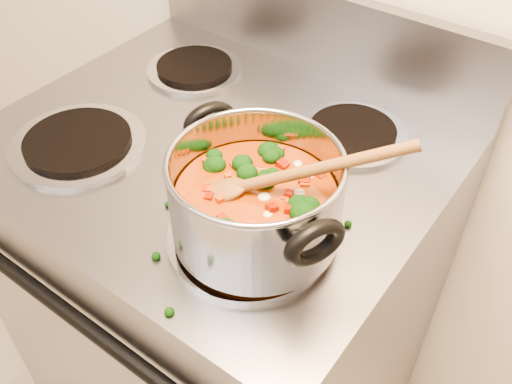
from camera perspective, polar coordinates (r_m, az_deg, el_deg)
electric_range at (r=1.30m, az=-2.93°, el=-10.81°), size 0.75×0.68×1.08m
stockpot at (r=0.75m, az=0.04°, el=-0.73°), size 0.29×0.23×0.14m
wooden_spoon at (r=0.73m, az=1.32°, el=1.20°), size 0.25×0.18×0.12m
cooktop_crumbs at (r=0.76m, az=1.38°, el=-7.74°), size 0.32×0.34×0.01m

